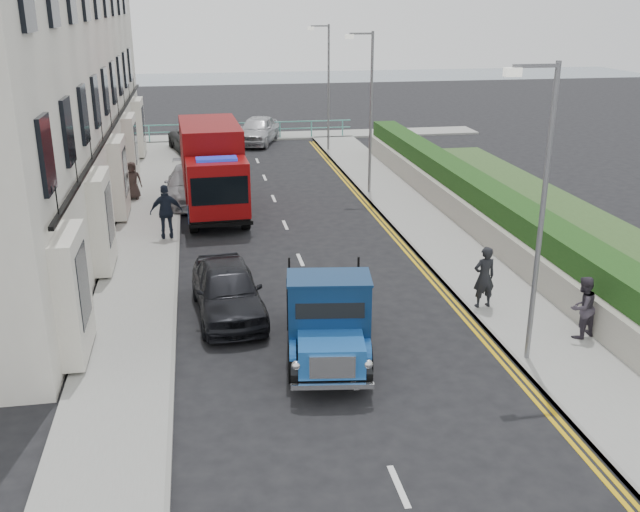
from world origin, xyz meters
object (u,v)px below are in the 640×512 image
Objects in this scene: lamp_near at (538,201)px; pedestrian_east_near at (484,277)px; red_lorry at (212,167)px; lamp_mid at (368,104)px; parked_car_front at (227,290)px; bedford_lorry at (328,324)px; lamp_far at (326,80)px.

pedestrian_east_near is (0.22, 3.05, -3.00)m from lamp_near.
lamp_near is 1.03× the size of red_lorry.
parked_car_front is (-6.78, -12.02, -3.25)m from lamp_mid.
bedford_lorry is 0.73× the size of red_lorry.
red_lorry is at bearing 85.80° from parked_car_front.
pedestrian_east_near is at bearing 33.93° from bedford_lorry.
lamp_near reaches higher than parked_car_front.
red_lorry reaches higher than pedestrian_east_near.
lamp_near is 4.28m from pedestrian_east_near.
lamp_near is at bearing -67.10° from red_lorry.
red_lorry is at bearing -120.44° from lamp_far.
lamp_mid is 1.60× the size of parked_car_front.
lamp_far is 13.59m from red_lorry.
lamp_mid is at bearing -94.89° from pedestrian_east_near.
parked_car_front is (-2.20, 3.27, -0.29)m from bedford_lorry.
lamp_far is (0.00, 10.00, 0.00)m from lamp_mid.
lamp_mid reaches higher than red_lorry.
red_lorry is 1.56× the size of parked_car_front.
lamp_near is 1.60× the size of parked_car_front.
lamp_far is 3.98× the size of pedestrian_east_near.
lamp_near reaches higher than bedford_lorry.
lamp_far is (0.00, 26.00, 0.00)m from lamp_near.
red_lorry is (-2.22, 13.72, 0.84)m from bedford_lorry.
lamp_mid is 1.41× the size of bedford_lorry.
lamp_far is at bearing 57.21° from red_lorry.
red_lorry reaches higher than bedford_lorry.
lamp_mid is (0.00, 16.00, 0.00)m from lamp_near.
pedestrian_east_near is at bearing 85.83° from lamp_near.
parked_car_front is at bearing -107.11° from lamp_far.
lamp_far is 1.03× the size of red_lorry.
lamp_mid is 3.98× the size of pedestrian_east_near.
lamp_mid is 14.18m from parked_car_front.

